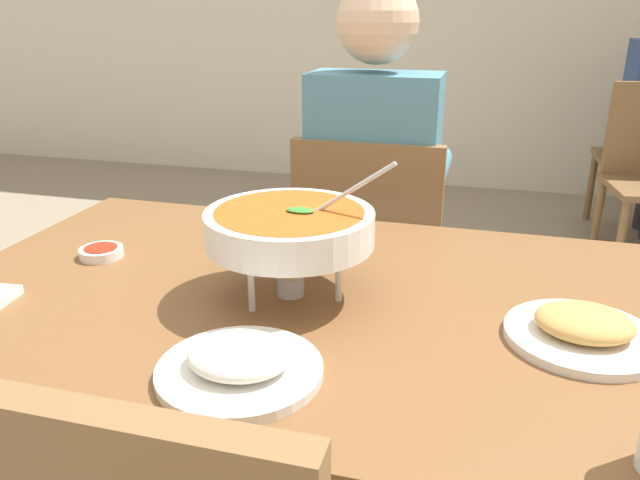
{
  "coord_description": "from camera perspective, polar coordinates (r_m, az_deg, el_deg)",
  "views": [
    {
      "loc": [
        0.31,
        -0.99,
        1.24
      ],
      "look_at": [
        0.0,
        0.15,
        0.79
      ],
      "focal_mm": 34.94,
      "sensor_mm": 36.0,
      "label": 1
    }
  ],
  "objects": [
    {
      "name": "dining_table_main",
      "position": [
        1.2,
        -1.93,
        -9.32
      ],
      "size": [
        1.37,
        0.88,
        0.74
      ],
      "color": "brown",
      "rests_on": "ground_plane"
    },
    {
      "name": "chair_diner_main",
      "position": [
        1.89,
        4.66,
        -2.09
      ],
      "size": [
        0.44,
        0.44,
        0.9
      ],
      "color": "brown",
      "rests_on": "ground_plane"
    },
    {
      "name": "diner_main",
      "position": [
        1.84,
        5.07,
        5.07
      ],
      "size": [
        0.4,
        0.45,
        1.31
      ],
      "color": "#2D2D38",
      "rests_on": "ground_plane"
    },
    {
      "name": "curry_bowl",
      "position": [
        1.1,
        -2.8,
        1.09
      ],
      "size": [
        0.33,
        0.3,
        0.26
      ],
      "color": "silver",
      "rests_on": "dining_table_main"
    },
    {
      "name": "rice_plate",
      "position": [
        0.91,
        -7.39,
        -11.1
      ],
      "size": [
        0.24,
        0.24,
        0.06
      ],
      "color": "white",
      "rests_on": "dining_table_main"
    },
    {
      "name": "appetizer_plate",
      "position": [
        1.07,
        22.97,
        -7.55
      ],
      "size": [
        0.24,
        0.24,
        0.06
      ],
      "color": "white",
      "rests_on": "dining_table_main"
    },
    {
      "name": "sauce_dish",
      "position": [
        1.38,
        -19.4,
        -1.04
      ],
      "size": [
        0.09,
        0.09,
        0.02
      ],
      "color": "white",
      "rests_on": "dining_table_main"
    }
  ]
}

